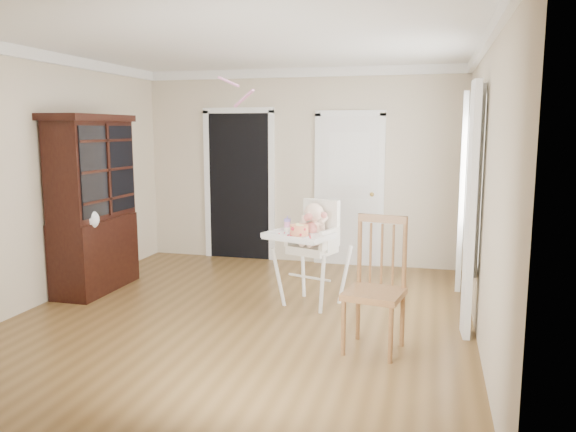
% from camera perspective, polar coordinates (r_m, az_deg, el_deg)
% --- Properties ---
extents(floor, '(5.00, 5.00, 0.00)m').
position_cam_1_polar(floor, '(5.79, -4.60, -10.12)').
color(floor, brown).
rests_on(floor, ground).
extents(ceiling, '(5.00, 5.00, 0.00)m').
position_cam_1_polar(ceiling, '(5.54, -4.96, 17.32)').
color(ceiling, white).
rests_on(ceiling, wall_back).
extents(wall_back, '(4.50, 0.00, 4.50)m').
position_cam_1_polar(wall_back, '(7.90, 1.22, 4.99)').
color(wall_back, beige).
rests_on(wall_back, floor).
extents(wall_left, '(0.00, 5.00, 5.00)m').
position_cam_1_polar(wall_left, '(6.60, -23.59, 3.50)').
color(wall_left, beige).
rests_on(wall_left, floor).
extents(wall_right, '(0.00, 5.00, 5.00)m').
position_cam_1_polar(wall_right, '(5.22, 19.28, 2.52)').
color(wall_right, beige).
rests_on(wall_right, floor).
extents(crown_molding, '(4.50, 5.00, 0.12)m').
position_cam_1_polar(crown_molding, '(5.53, -4.95, 16.71)').
color(crown_molding, white).
rests_on(crown_molding, ceiling).
extents(doorway, '(1.06, 0.05, 2.22)m').
position_cam_1_polar(doorway, '(8.16, -4.98, 3.38)').
color(doorway, black).
rests_on(doorway, wall_back).
extents(closet_door, '(0.96, 0.09, 2.13)m').
position_cam_1_polar(closet_door, '(7.78, 6.21, 2.48)').
color(closet_door, white).
rests_on(closet_door, wall_back).
extents(window_right, '(0.13, 1.84, 2.30)m').
position_cam_1_polar(window_right, '(6.01, 17.96, 2.75)').
color(window_right, white).
rests_on(window_right, wall_right).
extents(high_chair, '(0.87, 0.98, 1.15)m').
position_cam_1_polar(high_chair, '(5.97, 2.45, -2.45)').
color(high_chair, white).
rests_on(high_chair, floor).
extents(baby, '(0.31, 0.30, 0.48)m').
position_cam_1_polar(baby, '(5.97, 2.61, -0.98)').
color(baby, beige).
rests_on(baby, high_chair).
extents(cake, '(0.25, 0.25, 0.11)m').
position_cam_1_polar(cake, '(5.72, 1.14, -1.46)').
color(cake, silver).
rests_on(cake, high_chair).
extents(sippy_cup, '(0.07, 0.07, 0.17)m').
position_cam_1_polar(sippy_cup, '(5.97, -0.07, -0.87)').
color(sippy_cup, pink).
rests_on(sippy_cup, high_chair).
extents(china_cabinet, '(0.54, 1.21, 2.04)m').
position_cam_1_polar(china_cabinet, '(6.87, -19.20, 1.18)').
color(china_cabinet, black).
rests_on(china_cabinet, floor).
extents(dining_chair, '(0.54, 0.54, 1.15)m').
position_cam_1_polar(dining_chair, '(4.86, 8.88, -7.32)').
color(dining_chair, brown).
rests_on(dining_chair, floor).
extents(streamer, '(0.38, 0.36, 0.15)m').
position_cam_1_polar(streamer, '(6.48, -6.09, 13.43)').
color(streamer, pink).
rests_on(streamer, ceiling).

